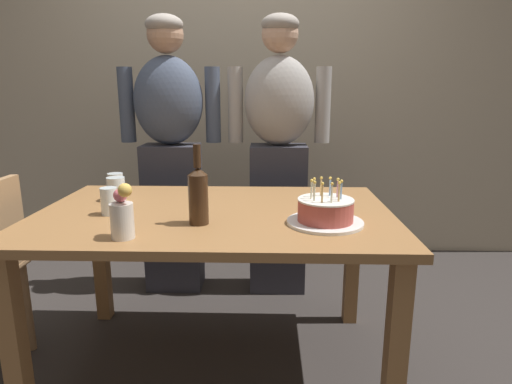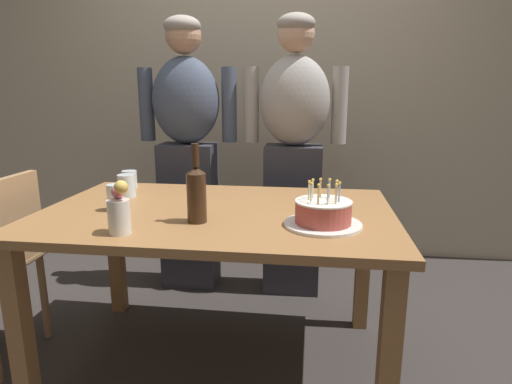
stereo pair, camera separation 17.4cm
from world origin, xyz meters
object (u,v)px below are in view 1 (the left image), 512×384
at_px(water_glass_side, 109,201).
at_px(flower_vase, 122,215).
at_px(water_glass_near, 116,189).
at_px(person_man_bearded, 171,152).
at_px(water_glass_far, 116,182).
at_px(birthday_cake, 325,212).
at_px(wine_bottle, 198,194).
at_px(person_woman_cardigan, 279,153).

xyz_separation_m(water_glass_side, flower_vase, (0.15, -0.29, 0.03)).
xyz_separation_m(water_glass_near, water_glass_side, (0.05, -0.23, 0.00)).
bearing_deg(person_man_bearded, water_glass_far, 67.04).
relative_size(birthday_cake, water_glass_near, 2.70).
height_order(water_glass_near, wine_bottle, wine_bottle).
bearing_deg(wine_bottle, person_man_bearded, 108.19).
height_order(water_glass_far, wine_bottle, wine_bottle).
height_order(wine_bottle, flower_vase, wine_bottle).
relative_size(person_man_bearded, person_woman_cardigan, 1.00).
relative_size(wine_bottle, person_man_bearded, 0.18).
distance_m(water_glass_near, water_glass_side, 0.24).
xyz_separation_m(water_glass_side, person_woman_cardigan, (0.72, 0.88, 0.08)).
relative_size(wine_bottle, flower_vase, 1.55).
relative_size(flower_vase, person_man_bearded, 0.12).
bearing_deg(birthday_cake, water_glass_side, 173.33).
xyz_separation_m(water_glass_side, person_man_bearded, (0.06, 0.88, 0.08)).
relative_size(water_glass_near, person_woman_cardigan, 0.07).
height_order(flower_vase, person_man_bearded, person_man_bearded).
bearing_deg(wine_bottle, water_glass_near, 141.67).
bearing_deg(wine_bottle, flower_vase, -143.90).
bearing_deg(person_man_bearded, wine_bottle, 108.19).
relative_size(water_glass_side, wine_bottle, 0.37).
bearing_deg(flower_vase, water_glass_side, 118.00).
height_order(water_glass_near, water_glass_far, water_glass_near).
bearing_deg(water_glass_side, wine_bottle, -16.59).
height_order(birthday_cake, wine_bottle, wine_bottle).
relative_size(birthday_cake, wine_bottle, 0.96).
bearing_deg(person_woman_cardigan, birthday_cake, 99.16).
relative_size(water_glass_near, wine_bottle, 0.36).
bearing_deg(wine_bottle, birthday_cake, 1.62).
bearing_deg(birthday_cake, wine_bottle, -178.38).
distance_m(water_glass_near, wine_bottle, 0.57).
bearing_deg(person_man_bearded, birthday_cake, 129.52).
distance_m(water_glass_side, person_man_bearded, 0.89).
relative_size(wine_bottle, person_woman_cardigan, 0.18).
bearing_deg(water_glass_far, birthday_cake, -28.35).
bearing_deg(wine_bottle, person_woman_cardigan, 71.95).
height_order(water_glass_side, flower_vase, flower_vase).
bearing_deg(water_glass_near, person_woman_cardigan, 40.31).
relative_size(water_glass_side, person_man_bearded, 0.07).
xyz_separation_m(birthday_cake, flower_vase, (-0.72, -0.19, 0.04)).
height_order(water_glass_far, person_woman_cardigan, person_woman_cardigan).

